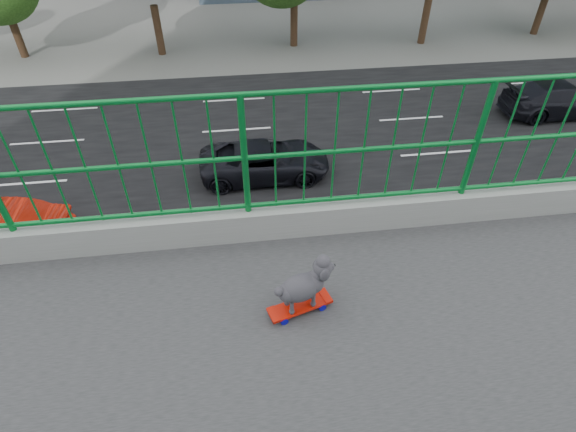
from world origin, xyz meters
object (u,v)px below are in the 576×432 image
(skateboard, at_px, (300,306))
(poodle, at_px, (304,285))
(car_3, at_px, (560,99))
(car_2, at_px, (265,160))

(skateboard, distance_m, poodle, 0.24)
(poodle, bearing_deg, car_3, 119.71)
(skateboard, relative_size, poodle, 1.10)
(car_3, bearing_deg, car_2, 103.04)
(poodle, relative_size, car_2, 0.10)
(skateboard, relative_size, car_2, 0.11)
(skateboard, relative_size, car_3, 0.10)
(skateboard, bearing_deg, car_3, 119.67)
(poodle, distance_m, car_2, 13.65)
(car_3, bearing_deg, poodle, 136.41)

